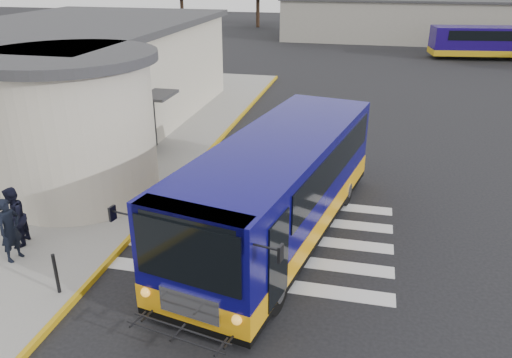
% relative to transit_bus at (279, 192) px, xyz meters
% --- Properties ---
extents(ground, '(140.00, 140.00, 0.00)m').
position_rel_transit_bus_xyz_m(ground, '(-0.13, 0.75, -1.45)').
color(ground, black).
rests_on(ground, ground).
extents(sidewalk, '(10.00, 34.00, 0.15)m').
position_rel_transit_bus_xyz_m(sidewalk, '(-9.13, 4.75, -1.38)').
color(sidewalk, gray).
rests_on(sidewalk, ground).
extents(curb_strip, '(0.12, 34.00, 0.16)m').
position_rel_transit_bus_xyz_m(curb_strip, '(-4.18, 4.75, -1.37)').
color(curb_strip, gold).
rests_on(curb_strip, ground).
extents(station_building, '(12.70, 18.70, 4.80)m').
position_rel_transit_bus_xyz_m(station_building, '(-10.97, 7.66, 1.11)').
color(station_building, '#B8B19C').
rests_on(station_building, ground).
extents(crosswalk, '(8.00, 5.35, 0.01)m').
position_rel_transit_bus_xyz_m(crosswalk, '(-0.63, -0.05, -1.45)').
color(crosswalk, silver).
rests_on(crosswalk, ground).
extents(depot_building, '(26.40, 8.40, 4.20)m').
position_rel_transit_bus_xyz_m(depot_building, '(5.87, 42.75, 0.65)').
color(depot_building, gray).
rests_on(depot_building, ground).
extents(transit_bus, '(5.25, 11.09, 3.04)m').
position_rel_transit_bus_xyz_m(transit_bus, '(0.00, 0.00, 0.00)').
color(transit_bus, '#0B085E').
rests_on(transit_bus, ground).
extents(pedestrian_a, '(0.55, 0.73, 1.78)m').
position_rel_transit_bus_xyz_m(pedestrian_a, '(-6.64, -3.06, -0.41)').
color(pedestrian_a, black).
rests_on(pedestrian_a, sidewalk).
extents(pedestrian_b, '(0.87, 1.00, 1.75)m').
position_rel_transit_bus_xyz_m(pedestrian_b, '(-7.03, -2.41, -0.43)').
color(pedestrian_b, black).
rests_on(pedestrian_b, sidewalk).
extents(bollard, '(0.09, 0.09, 1.07)m').
position_rel_transit_bus_xyz_m(bollard, '(-4.64, -4.14, -0.77)').
color(bollard, black).
rests_on(bollard, sidewalk).
extents(far_bus_a, '(9.03, 3.64, 2.26)m').
position_rel_transit_bus_xyz_m(far_bus_a, '(11.38, 33.17, 0.02)').
color(far_bus_a, '#150753').
rests_on(far_bus_a, ground).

